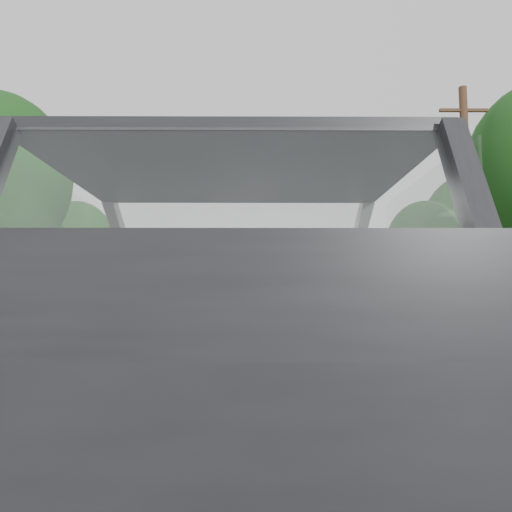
{
  "coord_description": "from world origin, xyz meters",
  "views": [
    {
      "loc": [
        0.09,
        -2.74,
        0.78
      ],
      "look_at": [
        0.11,
        0.56,
        1.11
      ],
      "focal_mm": 35.0,
      "sensor_mm": 36.0,
      "label": 1
    }
  ],
  "objects_px": {
    "cat": "(255,261)",
    "other_car": "(221,306)",
    "subject_car": "(237,316)",
    "utility_pole": "(468,206)",
    "highway_sign": "(365,295)"
  },
  "relations": [
    {
      "from": "subject_car",
      "to": "highway_sign",
      "type": "bearing_deg",
      "value": 75.88
    },
    {
      "from": "cat",
      "to": "highway_sign",
      "type": "height_order",
      "value": "highway_sign"
    },
    {
      "from": "cat",
      "to": "other_car",
      "type": "height_order",
      "value": "other_car"
    },
    {
      "from": "cat",
      "to": "subject_car",
      "type": "bearing_deg",
      "value": -94.68
    },
    {
      "from": "cat",
      "to": "highway_sign",
      "type": "relative_size",
      "value": 0.21
    },
    {
      "from": "other_car",
      "to": "subject_car",
      "type": "bearing_deg",
      "value": -77.43
    },
    {
      "from": "cat",
      "to": "utility_pole",
      "type": "height_order",
      "value": "utility_pole"
    },
    {
      "from": "cat",
      "to": "highway_sign",
      "type": "xyz_separation_m",
      "value": [
        6.47,
        25.53,
        0.29
      ]
    },
    {
      "from": "highway_sign",
      "to": "utility_pole",
      "type": "height_order",
      "value": "utility_pole"
    },
    {
      "from": "subject_car",
      "to": "cat",
      "type": "xyz_separation_m",
      "value": [
        0.1,
        0.62,
        0.36
      ]
    },
    {
      "from": "subject_car",
      "to": "utility_pole",
      "type": "height_order",
      "value": "utility_pole"
    },
    {
      "from": "cat",
      "to": "utility_pole",
      "type": "bearing_deg",
      "value": 65.64
    },
    {
      "from": "highway_sign",
      "to": "utility_pole",
      "type": "distance_m",
      "value": 13.46
    },
    {
      "from": "other_car",
      "to": "utility_pole",
      "type": "height_order",
      "value": "utility_pole"
    },
    {
      "from": "other_car",
      "to": "cat",
      "type": "bearing_deg",
      "value": -77.03
    }
  ]
}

